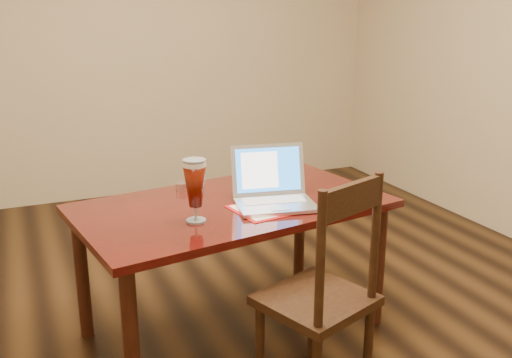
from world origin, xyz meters
name	(u,v)px	position (x,y,z in m)	size (l,w,h in m)	color
ground	(239,331)	(0.00, 0.00, 0.00)	(5.00, 5.00, 0.00)	black
dining_table	(233,217)	(-0.02, 0.02, 0.61)	(1.56, 1.03, 0.96)	#450C09
dining_chair	(322,296)	(0.14, -0.58, 0.46)	(0.52, 0.51, 0.97)	#321D0E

